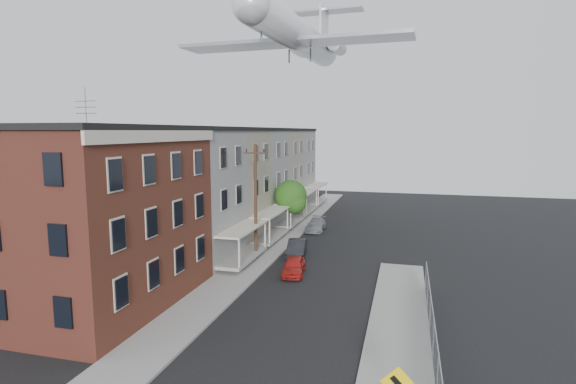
# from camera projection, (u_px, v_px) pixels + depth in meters

# --- Properties ---
(sidewalk_left) EXTENTS (3.00, 62.00, 0.12)m
(sidewalk_left) POSITION_uv_depth(u_px,v_px,m) (279.00, 240.00, 40.94)
(sidewalk_left) COLOR gray
(sidewalk_left) RESTS_ON ground
(sidewalk_right) EXTENTS (3.00, 26.00, 0.12)m
(sidewalk_right) POSITION_uv_depth(u_px,v_px,m) (398.00, 345.00, 20.90)
(sidewalk_right) COLOR gray
(sidewalk_right) RESTS_ON ground
(curb_left) EXTENTS (0.15, 62.00, 0.14)m
(curb_left) POSITION_uv_depth(u_px,v_px,m) (294.00, 241.00, 40.57)
(curb_left) COLOR gray
(curb_left) RESTS_ON ground
(curb_right) EXTENTS (0.15, 26.00, 0.14)m
(curb_right) POSITION_uv_depth(u_px,v_px,m) (366.00, 341.00, 21.27)
(curb_right) COLOR gray
(curb_right) RESTS_ON ground
(corner_building) EXTENTS (10.31, 12.30, 12.15)m
(corner_building) POSITION_uv_depth(u_px,v_px,m) (87.00, 216.00, 25.64)
(corner_building) COLOR black
(corner_building) RESTS_ON ground
(row_house_a) EXTENTS (11.98, 7.00, 10.30)m
(row_house_a) POSITION_uv_depth(u_px,v_px,m) (171.00, 194.00, 34.73)
(row_house_a) COLOR slate
(row_house_a) RESTS_ON ground
(row_house_b) EXTENTS (11.98, 7.00, 10.30)m
(row_house_b) POSITION_uv_depth(u_px,v_px,m) (210.00, 184.00, 41.43)
(row_house_b) COLOR slate
(row_house_b) RESTS_ON ground
(row_house_c) EXTENTS (11.98, 7.00, 10.30)m
(row_house_c) POSITION_uv_depth(u_px,v_px,m) (237.00, 177.00, 48.13)
(row_house_c) COLOR slate
(row_house_c) RESTS_ON ground
(row_house_d) EXTENTS (11.98, 7.00, 10.30)m
(row_house_d) POSITION_uv_depth(u_px,v_px,m) (258.00, 171.00, 54.83)
(row_house_d) COLOR slate
(row_house_d) RESTS_ON ground
(row_house_e) EXTENTS (11.98, 7.00, 10.30)m
(row_house_e) POSITION_uv_depth(u_px,v_px,m) (275.00, 167.00, 61.54)
(row_house_e) COLOR slate
(row_house_e) RESTS_ON ground
(chainlink_fence) EXTENTS (0.06, 18.06, 1.90)m
(chainlink_fence) POSITION_uv_depth(u_px,v_px,m) (433.00, 340.00, 19.43)
(chainlink_fence) COLOR gray
(chainlink_fence) RESTS_ON ground
(utility_pole) EXTENTS (1.80, 0.26, 9.00)m
(utility_pole) POSITION_uv_depth(u_px,v_px,m) (255.00, 200.00, 34.60)
(utility_pole) COLOR black
(utility_pole) RESTS_ON ground
(street_tree) EXTENTS (3.22, 3.20, 5.20)m
(street_tree) POSITION_uv_depth(u_px,v_px,m) (292.00, 198.00, 44.18)
(street_tree) COLOR black
(street_tree) RESTS_ON ground
(car_near) EXTENTS (1.92, 3.76, 1.23)m
(car_near) POSITION_uv_depth(u_px,v_px,m) (294.00, 266.00, 31.40)
(car_near) COLOR #AC1C16
(car_near) RESTS_ON ground
(car_mid) EXTENTS (1.93, 4.15, 1.32)m
(car_mid) POSITION_uv_depth(u_px,v_px,m) (297.00, 248.00, 35.93)
(car_mid) COLOR black
(car_mid) RESTS_ON ground
(car_far) EXTENTS (1.81, 4.21, 1.21)m
(car_far) POSITION_uv_depth(u_px,v_px,m) (316.00, 225.00, 45.18)
(car_far) COLOR gray
(car_far) RESTS_ON ground
(airplane) EXTENTS (21.84, 24.93, 7.21)m
(airplane) POSITION_uv_depth(u_px,v_px,m) (299.00, 36.00, 42.69)
(airplane) COLOR silver
(airplane) RESTS_ON ground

